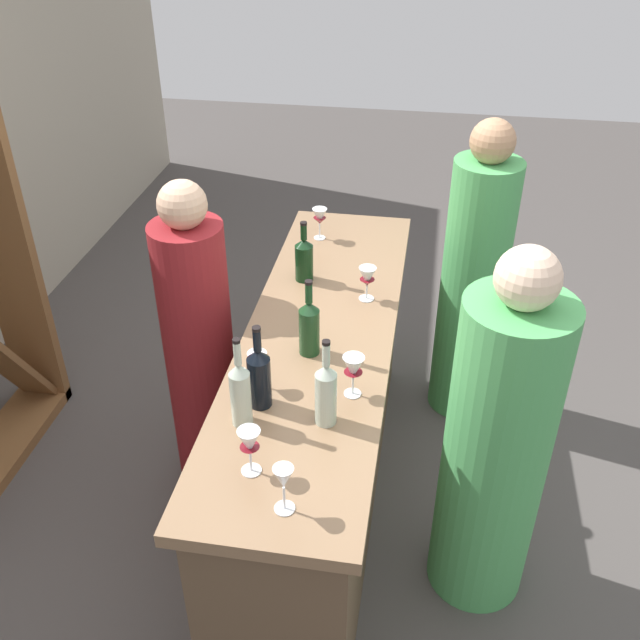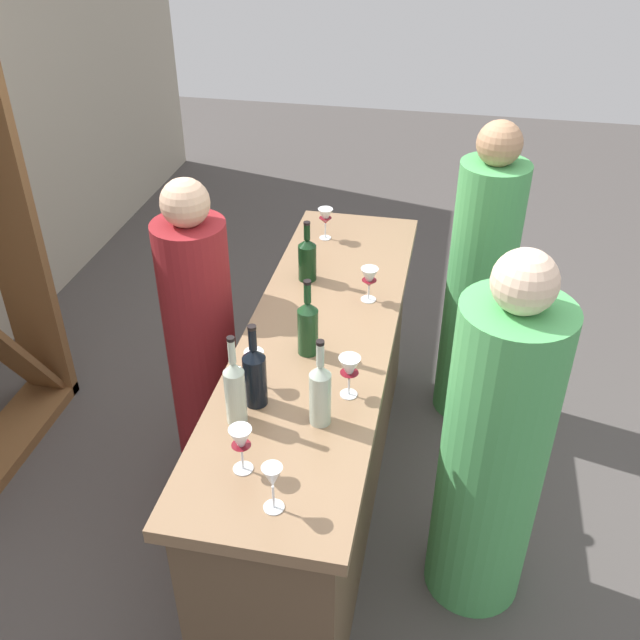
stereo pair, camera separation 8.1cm
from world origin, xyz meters
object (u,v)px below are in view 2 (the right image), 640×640
at_px(wine_glass_far_right, 254,362).
at_px(person_center_guest, 493,455).
at_px(wine_glass_far_center, 325,218).
at_px(wine_glass_near_left, 349,370).
at_px(wine_glass_near_center, 369,279).
at_px(wine_bottle_second_left_clear_pale, 320,392).
at_px(person_left_guest, 479,289).
at_px(wine_bottle_rightmost_dark_green, 307,258).
at_px(wine_bottle_leftmost_clear_pale, 235,390).
at_px(wine_glass_far_left, 241,442).
at_px(wine_bottle_center_near_black, 255,375).
at_px(person_right_guest, 202,349).
at_px(wine_glass_near_right, 272,479).
at_px(wine_bottle_second_right_olive_green, 308,326).

relative_size(wine_glass_far_right, person_center_guest, 0.09).
xyz_separation_m(wine_glass_far_center, person_center_guest, (-1.08, -0.84, -0.37)).
height_order(wine_glass_near_left, wine_glass_near_center, wine_glass_near_left).
xyz_separation_m(wine_bottle_second_left_clear_pale, person_left_guest, (1.37, -0.53, -0.36)).
bearing_deg(person_left_guest, wine_bottle_rightmost_dark_green, 23.79).
bearing_deg(wine_bottle_leftmost_clear_pale, wine_glass_far_left, -158.66).
distance_m(wine_bottle_center_near_black, wine_glass_far_right, 0.10).
height_order(wine_glass_far_center, person_right_guest, person_right_guest).
bearing_deg(wine_bottle_rightmost_dark_green, person_center_guest, -128.84).
height_order(wine_glass_far_left, person_left_guest, person_left_guest).
xyz_separation_m(wine_glass_near_right, wine_glass_far_right, (0.54, 0.21, -0.02)).
xyz_separation_m(wine_bottle_leftmost_clear_pale, wine_glass_near_left, (0.21, -0.35, -0.02)).
distance_m(wine_glass_near_center, person_right_guest, 0.83).
bearing_deg(wine_glass_near_right, wine_bottle_second_left_clear_pale, -8.38).
relative_size(wine_bottle_second_right_olive_green, person_right_guest, 0.21).
relative_size(wine_glass_near_center, wine_glass_near_right, 0.93).
bearing_deg(wine_glass_far_right, wine_bottle_rightmost_dark_green, -1.78).
bearing_deg(wine_bottle_center_near_black, wine_bottle_second_right_olive_green, -19.26).
distance_m(wine_bottle_second_left_clear_pale, wine_glass_far_left, 0.33).
bearing_deg(wine_glass_far_right, wine_glass_near_center, -26.03).
bearing_deg(wine_glass_far_left, wine_glass_far_right, 10.39).
height_order(wine_bottle_leftmost_clear_pale, person_left_guest, person_left_guest).
relative_size(wine_bottle_second_left_clear_pale, wine_glass_near_right, 2.01).
bearing_deg(wine_bottle_second_right_olive_green, wine_glass_near_right, -175.19).
bearing_deg(wine_glass_far_left, wine_glass_near_center, -12.77).
height_order(wine_glass_near_center, person_right_guest, person_right_guest).
height_order(wine_glass_far_right, person_right_guest, person_right_guest).
distance_m(wine_bottle_second_right_olive_green, wine_glass_far_left, 0.64).
relative_size(wine_glass_near_left, person_right_guest, 0.11).
bearing_deg(wine_glass_near_left, wine_glass_far_right, 91.37).
relative_size(wine_bottle_leftmost_clear_pale, person_left_guest, 0.21).
height_order(wine_bottle_leftmost_clear_pale, wine_glass_near_right, wine_bottle_leftmost_clear_pale).
distance_m(wine_glass_near_left, wine_glass_near_right, 0.57).
distance_m(wine_bottle_leftmost_clear_pale, wine_bottle_rightmost_dark_green, 0.96).
height_order(wine_bottle_second_right_olive_green, wine_glass_far_left, wine_bottle_second_right_olive_green).
bearing_deg(wine_glass_near_left, wine_glass_near_center, 1.99).
distance_m(wine_glass_near_left, wine_glass_near_center, 0.64).
bearing_deg(person_center_guest, person_right_guest, -13.34).
xyz_separation_m(wine_bottle_second_left_clear_pale, wine_glass_near_center, (0.79, -0.05, -0.02)).
xyz_separation_m(wine_bottle_leftmost_clear_pale, wine_bottle_second_right_olive_green, (0.43, -0.15, -0.01)).
bearing_deg(wine_bottle_second_left_clear_pale, wine_glass_far_left, 144.12).
height_order(wine_bottle_rightmost_dark_green, wine_glass_near_left, wine_bottle_rightmost_dark_green).
xyz_separation_m(wine_bottle_second_left_clear_pale, wine_glass_far_right, (0.15, 0.27, -0.03)).
xyz_separation_m(wine_bottle_center_near_black, wine_glass_near_left, (0.10, -0.31, -0.01)).
bearing_deg(person_right_guest, wine_glass_far_right, -34.24).
height_order(person_center_guest, person_right_guest, person_center_guest).
xyz_separation_m(wine_bottle_leftmost_clear_pale, wine_glass_near_right, (-0.35, -0.22, -0.01)).
height_order(wine_bottle_center_near_black, wine_glass_near_right, wine_bottle_center_near_black).
xyz_separation_m(person_left_guest, person_center_guest, (-1.14, -0.08, -0.03)).
relative_size(wine_bottle_rightmost_dark_green, wine_glass_near_left, 1.73).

